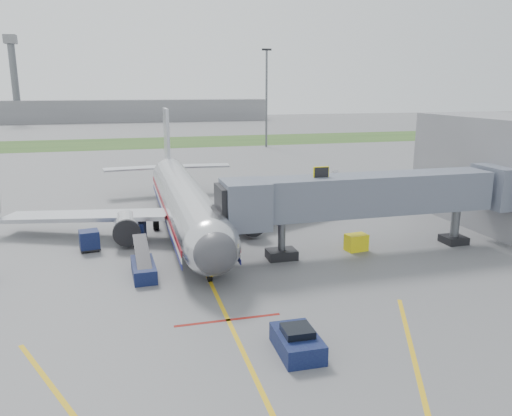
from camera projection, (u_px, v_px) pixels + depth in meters
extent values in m
plane|color=#565659|center=(215.00, 292.00, 31.48)|extent=(400.00, 400.00, 0.00)
cube|color=#2D4C1E|center=(145.00, 143.00, 115.97)|extent=(300.00, 25.00, 0.01)
cube|color=gold|center=(221.00, 305.00, 29.60)|extent=(0.25, 50.00, 0.01)
cube|color=maroon|center=(228.00, 320.00, 27.72)|extent=(6.00, 0.25, 0.01)
cube|color=gold|center=(427.00, 413.00, 19.83)|extent=(9.52, 20.04, 0.01)
cylinder|color=silver|center=(184.00, 200.00, 44.92)|extent=(3.80, 28.00, 3.80)
sphere|color=silver|center=(211.00, 247.00, 31.78)|extent=(3.80, 3.80, 3.80)
sphere|color=#38383D|center=(215.00, 253.00, 30.56)|extent=(2.74, 2.74, 2.74)
cube|color=black|center=(212.00, 240.00, 31.27)|extent=(2.20, 1.20, 0.55)
cone|color=silver|center=(168.00, 171.00, 60.41)|extent=(3.80, 5.00, 3.80)
cube|color=#B7BAC1|center=(167.00, 138.00, 59.00)|extent=(0.35, 4.20, 7.00)
cube|color=#B7BAC1|center=(86.00, 216.00, 43.00)|extent=(15.10, 8.59, 1.13)
cube|color=#B7BAC1|center=(275.00, 204.00, 47.27)|extent=(15.10, 8.59, 1.13)
cylinder|color=silver|center=(126.00, 227.00, 41.12)|extent=(2.10, 3.60, 2.10)
cylinder|color=silver|center=(249.00, 219.00, 43.73)|extent=(2.10, 3.60, 2.10)
cube|color=maroon|center=(206.00, 203.00, 45.49)|extent=(0.05, 28.00, 0.45)
cube|color=navy|center=(206.00, 212.00, 45.70)|extent=(0.05, 28.00, 0.35)
cylinder|color=black|center=(210.00, 277.00, 33.28)|extent=(0.28, 0.70, 0.70)
cylinder|color=black|center=(156.00, 225.00, 45.27)|extent=(0.50, 1.00, 1.00)
cylinder|color=black|center=(212.00, 221.00, 46.57)|extent=(0.50, 1.00, 1.00)
cube|color=slate|center=(369.00, 194.00, 38.34)|extent=(20.00, 3.00, 3.00)
cube|color=slate|center=(245.00, 204.00, 35.93)|extent=(3.20, 3.60, 3.40)
cube|color=black|center=(229.00, 205.00, 35.63)|extent=(1.60, 3.00, 2.80)
cube|color=yellow|center=(321.00, 173.00, 36.92)|extent=(1.20, 0.15, 1.00)
cylinder|color=#595B60|center=(282.00, 239.00, 37.31)|extent=(0.56, 0.56, 3.10)
cube|color=black|center=(281.00, 254.00, 37.59)|extent=(2.20, 1.60, 0.70)
cylinder|color=#595B60|center=(455.00, 225.00, 41.07)|extent=(0.70, 0.70, 3.10)
cube|color=black|center=(454.00, 240.00, 41.36)|extent=(1.80, 1.80, 0.60)
cube|color=slate|center=(500.00, 186.00, 41.35)|extent=(3.00, 4.00, 3.40)
cube|color=slate|center=(507.00, 170.00, 47.21)|extent=(10.00, 16.00, 10.00)
cylinder|color=#595B60|center=(266.00, 100.00, 105.80)|extent=(0.44, 0.44, 20.00)
cube|color=black|center=(267.00, 50.00, 103.39)|extent=(2.00, 0.40, 0.40)
cube|color=slate|center=(107.00, 111.00, 187.63)|extent=(120.00, 14.00, 8.00)
cylinder|color=#595B60|center=(15.00, 83.00, 173.06)|extent=(2.40, 2.40, 28.00)
cube|color=slate|center=(10.00, 39.00, 169.64)|extent=(4.00, 4.00, 3.00)
cube|color=#0C0E37|center=(297.00, 343.00, 24.25)|extent=(1.98, 3.20, 0.97)
cube|color=black|center=(298.00, 332.00, 24.10)|extent=(1.43, 1.43, 0.44)
cylinder|color=black|center=(289.00, 360.00, 23.01)|extent=(0.20, 0.71, 0.71)
cylinder|color=black|center=(321.00, 355.00, 23.39)|extent=(0.20, 0.71, 0.71)
cylinder|color=black|center=(275.00, 336.00, 25.17)|extent=(0.20, 0.71, 0.71)
cylinder|color=black|center=(305.00, 333.00, 25.55)|extent=(0.20, 0.71, 0.71)
cube|color=#0C0E37|center=(89.00, 240.00, 39.36)|extent=(1.67, 1.67, 1.46)
cube|color=black|center=(90.00, 248.00, 39.53)|extent=(1.72, 1.72, 0.11)
cylinder|color=black|center=(83.00, 252.00, 38.82)|extent=(0.25, 0.29, 0.26)
cylinder|color=black|center=(98.00, 250.00, 39.26)|extent=(0.25, 0.29, 0.26)
cylinder|color=black|center=(82.00, 248.00, 39.82)|extent=(0.25, 0.29, 0.26)
cylinder|color=black|center=(97.00, 246.00, 40.26)|extent=(0.25, 0.29, 0.26)
cube|color=#0C0E37|center=(136.00, 231.00, 41.69)|extent=(1.72, 1.72, 1.46)
cube|color=black|center=(137.00, 239.00, 41.86)|extent=(1.78, 1.78, 0.11)
cylinder|color=black|center=(129.00, 242.00, 41.29)|extent=(0.26, 0.30, 0.26)
cylinder|color=black|center=(143.00, 242.00, 41.35)|extent=(0.26, 0.30, 0.26)
cylinder|color=black|center=(131.00, 238.00, 42.38)|extent=(0.26, 0.30, 0.26)
cylinder|color=black|center=(145.00, 238.00, 42.44)|extent=(0.26, 0.30, 0.26)
cube|color=#0C0E37|center=(144.00, 269.00, 34.06)|extent=(1.65, 3.92, 0.97)
cube|color=black|center=(142.00, 253.00, 34.32)|extent=(1.13, 4.36, 1.51)
cylinder|color=black|center=(137.00, 280.00, 32.65)|extent=(0.26, 0.61, 0.60)
cylinder|color=black|center=(154.00, 278.00, 32.96)|extent=(0.26, 0.61, 0.60)
cylinder|color=black|center=(134.00, 266.00, 35.24)|extent=(0.26, 0.61, 0.60)
cylinder|color=black|center=(150.00, 264.00, 35.55)|extent=(0.26, 0.61, 0.60)
cube|color=yellow|center=(356.00, 242.00, 39.42)|extent=(1.79, 1.31, 1.33)
cylinder|color=black|center=(350.00, 249.00, 39.33)|extent=(0.26, 0.36, 0.33)
cylinder|color=black|center=(362.00, 247.00, 39.74)|extent=(0.26, 0.36, 0.33)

